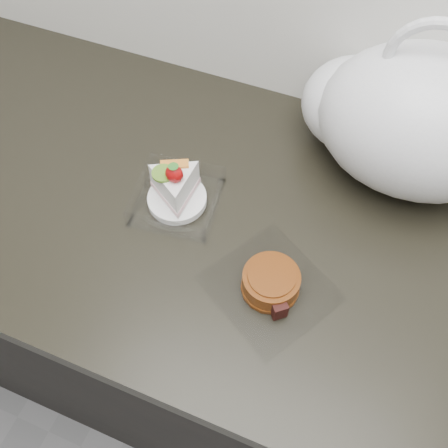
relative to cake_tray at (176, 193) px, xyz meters
name	(u,v)px	position (x,y,z in m)	size (l,w,h in m)	color
counter	(277,337)	(0.21, 0.01, -0.48)	(2.04, 0.64, 0.90)	black
cake_tray	(176,193)	(0.00, 0.00, 0.00)	(0.15, 0.15, 0.11)	white
mooncake_wrap	(271,284)	(0.20, -0.09, -0.01)	(0.23, 0.23, 0.04)	white
plastic_bag	(407,118)	(0.31, 0.21, 0.09)	(0.38, 0.28, 0.30)	white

